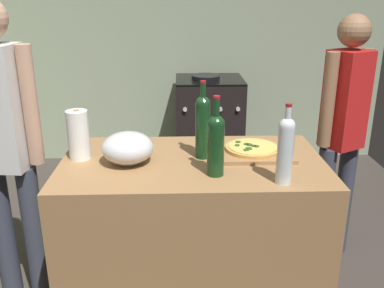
{
  "coord_description": "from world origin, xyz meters",
  "views": [
    {
      "loc": [
        0.07,
        -1.29,
        1.7
      ],
      "look_at": [
        0.14,
        0.78,
        0.96
      ],
      "focal_mm": 39.85,
      "sensor_mm": 36.0,
      "label": 1
    }
  ],
  "objects_px": {
    "paper_towel_roll": "(78,135)",
    "stove": "(209,125)",
    "wine_bottle_green": "(203,124)",
    "person_in_stripes": "(5,142)",
    "person_in_red": "(342,128)",
    "mixing_bowl": "(128,148)",
    "wine_bottle_clear": "(216,142)",
    "pizza": "(252,148)",
    "wine_bottle_dark": "(285,148)"
  },
  "relations": [
    {
      "from": "person_in_stripes",
      "to": "stove",
      "type": "bearing_deg",
      "value": 58.23
    },
    {
      "from": "wine_bottle_green",
      "to": "person_in_red",
      "type": "distance_m",
      "value": 1.02
    },
    {
      "from": "pizza",
      "to": "wine_bottle_clear",
      "type": "height_order",
      "value": "wine_bottle_clear"
    },
    {
      "from": "paper_towel_roll",
      "to": "person_in_red",
      "type": "distance_m",
      "value": 1.58
    },
    {
      "from": "wine_bottle_clear",
      "to": "person_in_red",
      "type": "distance_m",
      "value": 1.1
    },
    {
      "from": "mixing_bowl",
      "to": "person_in_red",
      "type": "distance_m",
      "value": 1.37
    },
    {
      "from": "wine_bottle_dark",
      "to": "wine_bottle_green",
      "type": "bearing_deg",
      "value": 136.67
    },
    {
      "from": "person_in_red",
      "to": "wine_bottle_green",
      "type": "bearing_deg",
      "value": -152.2
    },
    {
      "from": "mixing_bowl",
      "to": "wine_bottle_green",
      "type": "height_order",
      "value": "wine_bottle_green"
    },
    {
      "from": "paper_towel_roll",
      "to": "stove",
      "type": "bearing_deg",
      "value": 68.16
    },
    {
      "from": "wine_bottle_green",
      "to": "wine_bottle_dark",
      "type": "height_order",
      "value": "wine_bottle_green"
    },
    {
      "from": "person_in_red",
      "to": "pizza",
      "type": "bearing_deg",
      "value": -145.81
    },
    {
      "from": "wine_bottle_green",
      "to": "wine_bottle_dark",
      "type": "bearing_deg",
      "value": -43.33
    },
    {
      "from": "paper_towel_roll",
      "to": "wine_bottle_clear",
      "type": "height_order",
      "value": "wine_bottle_clear"
    },
    {
      "from": "wine_bottle_clear",
      "to": "pizza",
      "type": "bearing_deg",
      "value": 50.52
    },
    {
      "from": "wine_bottle_clear",
      "to": "person_in_stripes",
      "type": "relative_size",
      "value": 0.22
    },
    {
      "from": "pizza",
      "to": "wine_bottle_dark",
      "type": "xyz_separation_m",
      "value": [
        0.08,
        -0.36,
        0.13
      ]
    },
    {
      "from": "wine_bottle_dark",
      "to": "person_in_red",
      "type": "height_order",
      "value": "person_in_red"
    },
    {
      "from": "mixing_bowl",
      "to": "wine_bottle_green",
      "type": "distance_m",
      "value": 0.39
    },
    {
      "from": "mixing_bowl",
      "to": "person_in_red",
      "type": "height_order",
      "value": "person_in_red"
    },
    {
      "from": "paper_towel_roll",
      "to": "wine_bottle_clear",
      "type": "xyz_separation_m",
      "value": [
        0.66,
        -0.22,
        0.03
      ]
    },
    {
      "from": "wine_bottle_clear",
      "to": "paper_towel_roll",
      "type": "bearing_deg",
      "value": 161.34
    },
    {
      "from": "paper_towel_roll",
      "to": "wine_bottle_clear",
      "type": "bearing_deg",
      "value": -18.66
    },
    {
      "from": "pizza",
      "to": "paper_towel_roll",
      "type": "relative_size",
      "value": 1.12
    },
    {
      "from": "pizza",
      "to": "person_in_stripes",
      "type": "bearing_deg",
      "value": 178.78
    },
    {
      "from": "stove",
      "to": "person_in_stripes",
      "type": "relative_size",
      "value": 0.57
    },
    {
      "from": "mixing_bowl",
      "to": "wine_bottle_dark",
      "type": "distance_m",
      "value": 0.75
    },
    {
      "from": "pizza",
      "to": "mixing_bowl",
      "type": "distance_m",
      "value": 0.64
    },
    {
      "from": "stove",
      "to": "person_in_red",
      "type": "relative_size",
      "value": 0.61
    },
    {
      "from": "person_in_stripes",
      "to": "person_in_red",
      "type": "height_order",
      "value": "person_in_stripes"
    },
    {
      "from": "paper_towel_roll",
      "to": "wine_bottle_green",
      "type": "relative_size",
      "value": 0.64
    },
    {
      "from": "pizza",
      "to": "paper_towel_roll",
      "type": "bearing_deg",
      "value": -177.56
    },
    {
      "from": "person_in_red",
      "to": "stove",
      "type": "bearing_deg",
      "value": 115.36
    },
    {
      "from": "mixing_bowl",
      "to": "paper_towel_roll",
      "type": "distance_m",
      "value": 0.26
    },
    {
      "from": "wine_bottle_clear",
      "to": "wine_bottle_green",
      "type": "bearing_deg",
      "value": 101.8
    },
    {
      "from": "paper_towel_roll",
      "to": "wine_bottle_dark",
      "type": "xyz_separation_m",
      "value": [
        0.95,
        -0.32,
        0.04
      ]
    },
    {
      "from": "stove",
      "to": "person_in_stripes",
      "type": "distance_m",
      "value": 2.31
    },
    {
      "from": "stove",
      "to": "person_in_red",
      "type": "bearing_deg",
      "value": -64.64
    },
    {
      "from": "mixing_bowl",
      "to": "person_in_stripes",
      "type": "distance_m",
      "value": 0.65
    },
    {
      "from": "wine_bottle_green",
      "to": "stove",
      "type": "height_order",
      "value": "wine_bottle_green"
    },
    {
      "from": "person_in_stripes",
      "to": "wine_bottle_clear",
      "type": "bearing_deg",
      "value": -15.28
    },
    {
      "from": "wine_bottle_green",
      "to": "stove",
      "type": "distance_m",
      "value": 2.08
    },
    {
      "from": "wine_bottle_dark",
      "to": "person_in_stripes",
      "type": "relative_size",
      "value": 0.21
    },
    {
      "from": "paper_towel_roll",
      "to": "wine_bottle_green",
      "type": "xyz_separation_m",
      "value": [
        0.62,
        -0.0,
        0.05
      ]
    },
    {
      "from": "paper_towel_roll",
      "to": "stove",
      "type": "height_order",
      "value": "paper_towel_roll"
    },
    {
      "from": "person_in_stripes",
      "to": "wine_bottle_green",
      "type": "bearing_deg",
      "value": -3.88
    },
    {
      "from": "mixing_bowl",
      "to": "person_in_red",
      "type": "relative_size",
      "value": 0.16
    },
    {
      "from": "mixing_bowl",
      "to": "stove",
      "type": "bearing_deg",
      "value": 75.11
    },
    {
      "from": "wine_bottle_green",
      "to": "person_in_stripes",
      "type": "xyz_separation_m",
      "value": [
        -1.01,
        0.07,
        -0.1
      ]
    },
    {
      "from": "stove",
      "to": "wine_bottle_green",
      "type": "bearing_deg",
      "value": -95.1
    }
  ]
}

